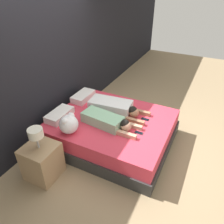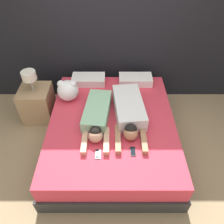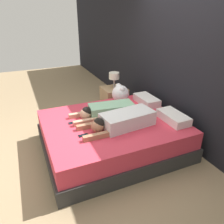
% 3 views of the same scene
% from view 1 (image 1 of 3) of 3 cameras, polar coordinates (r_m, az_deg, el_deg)
% --- Properties ---
extents(ground_plane, '(12.00, 12.00, 0.00)m').
position_cam_1_polar(ground_plane, '(4.27, 0.00, -7.42)').
color(ground_plane, '#9E8460').
extents(wall_back, '(12.00, 0.06, 2.60)m').
position_cam_1_polar(wall_back, '(4.22, -15.28, 11.44)').
color(wall_back, black).
rests_on(wall_back, ground_plane).
extents(bed, '(1.80, 2.14, 0.51)m').
position_cam_1_polar(bed, '(4.12, 0.00, -4.77)').
color(bed, '#2D2D2D').
rests_on(bed, ground_plane).
extents(pillow_head_left, '(0.54, 0.28, 0.13)m').
position_cam_1_polar(pillow_head_left, '(4.08, -13.52, -0.71)').
color(pillow_head_left, white).
rests_on(pillow_head_left, bed).
extents(pillow_head_right, '(0.54, 0.28, 0.13)m').
position_cam_1_polar(pillow_head_right, '(4.60, -7.54, 4.08)').
color(pillow_head_right, white).
rests_on(pillow_head_right, bed).
extents(person_left, '(0.40, 1.06, 0.21)m').
position_cam_1_polar(person_left, '(3.75, -1.02, -2.37)').
color(person_left, '#8CBF99').
rests_on(person_left, bed).
extents(person_right, '(0.46, 1.15, 0.21)m').
position_cam_1_polar(person_right, '(4.11, 0.74, 1.24)').
color(person_right, silver).
rests_on(person_right, bed).
extents(cell_phone_left, '(0.06, 0.14, 0.01)m').
position_cam_1_polar(cell_phone_left, '(3.66, 7.05, -5.40)').
color(cell_phone_left, '#2D2D33').
rests_on(cell_phone_left, bed).
extents(cell_phone_right, '(0.06, 0.14, 0.01)m').
position_cam_1_polar(cell_phone_right, '(3.99, 8.63, -1.87)').
color(cell_phone_right, black).
rests_on(cell_phone_right, bed).
extents(plush_toy, '(0.32, 0.32, 0.33)m').
position_cam_1_polar(plush_toy, '(3.62, -11.26, -3.06)').
color(plush_toy, white).
rests_on(plush_toy, bed).
extents(nightstand, '(0.48, 0.48, 0.91)m').
position_cam_1_polar(nightstand, '(3.61, -17.82, -11.88)').
color(nightstand, tan).
rests_on(nightstand, ground_plane).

